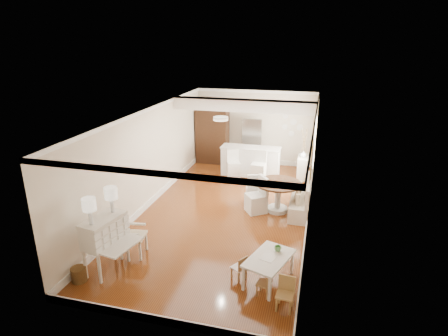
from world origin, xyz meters
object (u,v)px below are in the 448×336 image
at_px(bar_stool_right, 259,168).
at_px(bar_stool_left, 234,166).
at_px(kids_chair_c, 285,294).
at_px(pantry_cabinet, 212,133).
at_px(dining_table, 278,197).
at_px(kids_table, 269,270).
at_px(slip_chair_near, 256,195).
at_px(kids_chair_a, 264,283).
at_px(gustavian_armchair, 133,236).
at_px(wicker_basket, 79,274).
at_px(fridge, 261,143).
at_px(sideboard, 303,167).
at_px(slip_chair_far, 254,188).
at_px(kids_chair_b, 239,267).
at_px(secretary_bureau, 106,244).
at_px(breakfast_counter, 250,161).

bearing_deg(bar_stool_right, bar_stool_left, 176.00).
distance_m(kids_chair_c, pantry_cabinet, 8.58).
height_order(kids_chair_c, dining_table, dining_table).
distance_m(kids_table, slip_chair_near, 3.19).
distance_m(kids_chair_c, slip_chair_near, 3.98).
height_order(slip_chair_near, bar_stool_right, bar_stool_right).
distance_m(kids_table, kids_chair_a, 0.43).
bearing_deg(gustavian_armchair, wicker_basket, 143.58).
relative_size(bar_stool_left, fridge, 0.58).
bearing_deg(sideboard, dining_table, -101.16).
relative_size(dining_table, bar_stool_right, 1.13).
bearing_deg(wicker_basket, kids_chair_a, 7.97).
xyz_separation_m(slip_chair_near, fridge, (-0.51, 3.92, 0.39)).
distance_m(dining_table, slip_chair_far, 0.82).
bearing_deg(wicker_basket, bar_stool_right, 67.40).
relative_size(kids_chair_b, bar_stool_left, 0.52).
xyz_separation_m(kids_chair_b, fridge, (-0.72, 7.04, 0.63)).
distance_m(secretary_bureau, slip_chair_far, 4.71).
bearing_deg(wicker_basket, kids_chair_b, 16.16).
distance_m(kids_table, breakfast_counter, 6.14).
bearing_deg(pantry_cabinet, kids_chair_b, -69.66).
bearing_deg(pantry_cabinet, slip_chair_far, -56.27).
relative_size(gustavian_armchair, bar_stool_right, 0.87).
height_order(slip_chair_far, bar_stool_right, bar_stool_right).
height_order(kids_table, kids_chair_a, kids_table).
distance_m(kids_chair_a, sideboard, 6.61).
distance_m(kids_chair_a, kids_chair_b, 0.68).
xyz_separation_m(gustavian_armchair, dining_table, (2.83, 3.05, -0.05)).
height_order(secretary_bureau, pantry_cabinet, pantry_cabinet).
bearing_deg(bar_stool_left, secretary_bureau, -123.62).
bearing_deg(fridge, bar_stool_right, -83.30).
bearing_deg(slip_chair_far, breakfast_counter, -92.50).
distance_m(kids_chair_b, kids_chair_c, 1.19).
relative_size(kids_chair_b, sideboard, 0.68).
relative_size(secretary_bureau, fridge, 0.67).
xyz_separation_m(bar_stool_right, sideboard, (1.38, 0.96, -0.18)).
height_order(bar_stool_left, sideboard, bar_stool_left).
bearing_deg(secretary_bureau, bar_stool_left, 87.60).
bearing_deg(slip_chair_far, secretary_bureau, 43.82).
distance_m(kids_chair_c, bar_stool_left, 6.49).
xyz_separation_m(dining_table, fridge, (-1.09, 3.72, 0.47)).
relative_size(gustavian_armchair, sideboard, 1.22).
bearing_deg(slip_chair_near, kids_chair_c, -17.75).
relative_size(wicker_basket, breakfast_counter, 0.15).
height_order(secretary_bureau, kids_chair_a, secretary_bureau).
distance_m(secretary_bureau, bar_stool_left, 5.92).
bearing_deg(kids_table, slip_chair_far, 104.68).
bearing_deg(wicker_basket, dining_table, 50.73).
distance_m(kids_chair_a, pantry_cabinet, 8.15).
xyz_separation_m(wicker_basket, sideboard, (3.94, 7.11, 0.23)).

